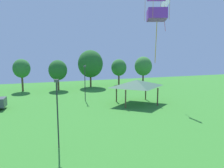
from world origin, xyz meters
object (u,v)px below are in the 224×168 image
at_px(kite_flying_4, 165,5).
at_px(light_post_1, 85,81).
at_px(light_post_0, 57,110).
at_px(treeline_tree_4, 90,64).
at_px(park_pavilion, 137,83).
at_px(treeline_tree_5, 119,68).
at_px(treeline_tree_3, 58,70).
at_px(treeline_tree_6, 143,66).
at_px(kite_flying_6, 157,4).
at_px(treeline_tree_2, 22,69).

distance_m(kite_flying_4, light_post_1, 16.35).
height_order(light_post_0, treeline_tree_4, treeline_tree_4).
relative_size(park_pavilion, treeline_tree_5, 1.13).
height_order(treeline_tree_3, treeline_tree_4, treeline_tree_4).
relative_size(kite_flying_4, light_post_0, 0.88).
height_order(light_post_1, treeline_tree_5, treeline_tree_5).
height_order(park_pavilion, light_post_1, light_post_1).
height_order(light_post_0, treeline_tree_6, treeline_tree_6).
relative_size(park_pavilion, treeline_tree_3, 1.09).
relative_size(treeline_tree_4, treeline_tree_5, 1.36).
bearing_deg(treeline_tree_6, park_pavilion, -117.77).
relative_size(kite_flying_4, park_pavilion, 0.81).
bearing_deg(park_pavilion, light_post_0, -135.35).
xyz_separation_m(kite_flying_6, light_post_1, (-1.72, 19.64, -8.46)).
distance_m(light_post_1, treeline_tree_6, 20.01).
relative_size(light_post_1, treeline_tree_4, 0.72).
distance_m(light_post_0, treeline_tree_5, 33.00).
xyz_separation_m(treeline_tree_3, treeline_tree_5, (13.24, 2.40, -0.09)).
distance_m(light_post_0, treeline_tree_6, 35.68).
bearing_deg(park_pavilion, light_post_1, 149.60).
distance_m(light_post_1, treeline_tree_4, 12.58).
distance_m(kite_flying_6, park_pavilion, 18.51).
bearing_deg(light_post_1, treeline_tree_3, 107.24).
xyz_separation_m(park_pavilion, light_post_1, (-6.93, 4.07, 0.09)).
bearing_deg(kite_flying_4, treeline_tree_2, 143.16).
height_order(park_pavilion, treeline_tree_3, treeline_tree_3).
bearing_deg(treeline_tree_3, light_post_0, -94.76).
relative_size(kite_flying_4, treeline_tree_6, 0.85).
relative_size(kite_flying_6, light_post_1, 1.00).
distance_m(treeline_tree_2, treeline_tree_3, 6.62).
bearing_deg(kite_flying_4, treeline_tree_3, 134.03).
xyz_separation_m(treeline_tree_5, treeline_tree_6, (5.64, -0.38, 0.19)).
distance_m(kite_flying_4, treeline_tree_2, 27.93).
bearing_deg(treeline_tree_2, light_post_1, -49.00).
xyz_separation_m(treeline_tree_2, treeline_tree_3, (6.55, -0.83, -0.44)).
bearing_deg(treeline_tree_4, light_post_1, -106.27).
relative_size(kite_flying_6, treeline_tree_2, 0.91).
height_order(treeline_tree_4, treeline_tree_6, treeline_tree_4).
distance_m(park_pavilion, treeline_tree_6, 18.70).
distance_m(light_post_0, treeline_tree_4, 29.70).
distance_m(kite_flying_4, park_pavilion, 12.05).
height_order(treeline_tree_2, treeline_tree_5, treeline_tree_2).
bearing_deg(treeline_tree_5, treeline_tree_3, -169.72).
bearing_deg(treeline_tree_3, treeline_tree_2, 172.77).
height_order(light_post_0, treeline_tree_5, light_post_0).
xyz_separation_m(light_post_0, treeline_tree_5, (15.46, 29.15, 0.44)).
relative_size(light_post_0, treeline_tree_5, 1.05).
xyz_separation_m(treeline_tree_4, treeline_tree_6, (12.14, 0.49, -0.85)).
xyz_separation_m(kite_flying_4, light_post_0, (-16.52, -11.96, -11.05)).
relative_size(kite_flying_6, treeline_tree_6, 0.91).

